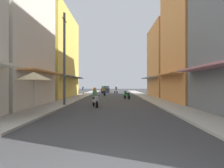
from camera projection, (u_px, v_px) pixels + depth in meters
The scene contains 16 objects.
ground_plane at pixel (113, 99), 24.26m from camera, with size 109.33×109.33×0.00m, color #38383A.
sidewalk_left at pixel (74, 98), 24.31m from camera, with size 2.09×57.69×0.12m, color #ADA89E.
sidewalk_right at pixel (151, 99), 24.20m from camera, with size 2.09×57.69×0.12m, color #ADA89E.
building_left_mid at pixel (3, 34), 15.79m from camera, with size 7.05×8.36×11.83m.
building_left_far at pixel (49, 55), 26.96m from camera, with size 7.05×12.07×11.69m.
building_right_mid at pixel (200, 22), 19.57m from camera, with size 7.05×8.34×16.21m.
building_right_far at pixel (172, 61), 29.06m from camera, with size 7.05×8.94×10.47m.
motorbike_orange at pixel (103, 91), 38.14m from camera, with size 0.55×1.81×0.96m.
motorbike_green at pixel (127, 95), 24.14m from camera, with size 0.78×1.73×0.96m.
motorbike_silver at pixel (95, 98), 15.72m from camera, with size 0.72×1.75×1.58m.
motorbike_blue at pixel (105, 91), 30.75m from camera, with size 0.55×1.81×1.58m.
motorbike_white at pixel (116, 90), 38.99m from camera, with size 0.76×1.74×1.58m.
parked_car at pixel (106, 89), 42.79m from camera, with size 1.84×4.13×1.45m.
pedestrian_foreground at pixel (83, 90), 32.39m from camera, with size 0.34×0.34×1.62m.
vendor_umbrella at pixel (34, 76), 10.92m from camera, with size 1.95×1.95×2.52m.
utility_pole at pixel (64, 59), 16.34m from camera, with size 0.20×1.20×7.82m.
Camera 1 is at (0.20, -3.41, 1.84)m, focal length 31.34 mm.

